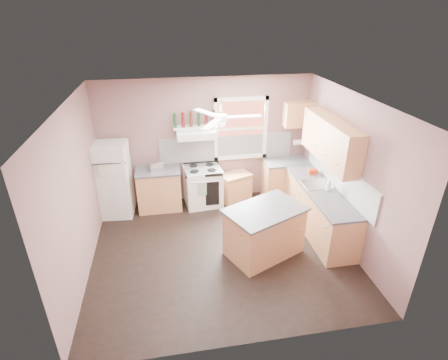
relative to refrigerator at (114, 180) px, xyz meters
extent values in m
plane|color=black|center=(1.95, -1.62, -0.78)|extent=(4.50, 4.50, 0.00)
plane|color=white|center=(1.95, -1.62, 1.92)|extent=(4.50, 4.50, 0.00)
cube|color=#7C5957|center=(1.95, 0.40, 0.57)|extent=(4.50, 0.05, 2.70)
cube|color=#7C5957|center=(4.22, -1.62, 0.57)|extent=(0.05, 4.00, 2.70)
cube|color=#7C5957|center=(-0.32, -1.62, 0.57)|extent=(0.05, 4.00, 2.70)
cube|color=white|center=(2.40, 0.36, 0.40)|extent=(2.90, 0.03, 0.55)
cube|color=white|center=(4.18, -1.32, 0.40)|extent=(0.03, 2.60, 0.55)
cube|color=brown|center=(2.70, 0.36, 0.82)|extent=(1.00, 0.02, 1.20)
cube|color=white|center=(2.70, 0.33, 0.82)|extent=(1.16, 0.07, 1.36)
cube|color=white|center=(0.00, 0.00, 0.00)|extent=(0.71, 0.69, 1.55)
cube|color=#B77E4C|center=(0.89, 0.08, -0.35)|extent=(0.90, 0.60, 0.86)
cube|color=#474749|center=(0.89, 0.08, 0.10)|extent=(0.92, 0.62, 0.04)
cube|color=silver|center=(0.86, 0.07, 0.21)|extent=(0.32, 0.25, 0.18)
cube|color=white|center=(1.83, 0.08, -0.35)|extent=(0.83, 0.71, 0.86)
cube|color=white|center=(1.72, 0.13, 0.84)|extent=(0.78, 0.50, 0.14)
cube|color=white|center=(1.72, 0.25, 0.94)|extent=(0.90, 0.26, 0.03)
cube|color=#B77E4C|center=(2.56, 0.13, -0.46)|extent=(0.75, 0.63, 0.64)
cube|color=#B77E4C|center=(3.70, 0.08, -0.35)|extent=(1.00, 0.60, 0.86)
cube|color=#B77E4C|center=(3.90, -1.32, -0.35)|extent=(0.60, 2.20, 0.86)
cube|color=#474749|center=(3.70, 0.08, 0.10)|extent=(1.02, 0.62, 0.04)
cube|color=#474749|center=(3.89, -1.32, 0.10)|extent=(0.62, 2.22, 0.04)
cube|color=silver|center=(3.89, -1.12, 0.12)|extent=(0.55, 0.45, 0.03)
cylinder|color=silver|center=(4.05, -1.12, 0.19)|extent=(0.03, 0.03, 0.14)
cube|color=#B77E4C|center=(4.03, -1.12, 1.00)|extent=(0.33, 1.80, 0.76)
cube|color=#B77E4C|center=(3.90, 0.21, 1.12)|extent=(0.60, 0.33, 0.52)
cylinder|color=white|center=(4.02, 0.24, 0.47)|extent=(0.26, 0.12, 0.12)
cube|color=#B77E4C|center=(2.67, -1.82, -0.35)|extent=(1.44, 1.22, 0.86)
cube|color=#474749|center=(2.67, -1.82, 0.10)|extent=(1.54, 1.32, 0.04)
cylinder|color=white|center=(1.95, -1.62, 1.67)|extent=(0.20, 0.20, 0.08)
imported|color=silver|center=(3.98, -1.40, 0.24)|extent=(0.11, 0.11, 0.24)
cube|color=red|center=(3.99, -0.65, 0.17)|extent=(0.19, 0.13, 0.10)
cylinder|color=#143819|center=(1.32, 0.25, 1.09)|extent=(0.06, 0.06, 0.27)
cylinder|color=#590F0F|center=(1.48, 0.25, 1.10)|extent=(0.06, 0.06, 0.29)
cylinder|color=#3F230F|center=(1.64, 0.25, 1.11)|extent=(0.06, 0.06, 0.31)
cylinder|color=#143819|center=(1.80, 0.25, 1.09)|extent=(0.06, 0.06, 0.27)
cylinder|color=#590F0F|center=(1.96, 0.25, 1.10)|extent=(0.06, 0.06, 0.29)
cylinder|color=#3F230F|center=(2.12, 0.25, 1.11)|extent=(0.06, 0.06, 0.31)
camera|label=1|loc=(1.13, -6.64, 3.17)|focal=28.00mm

